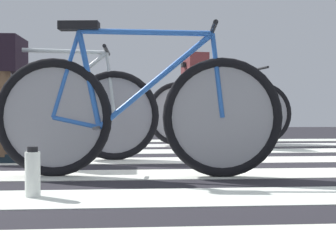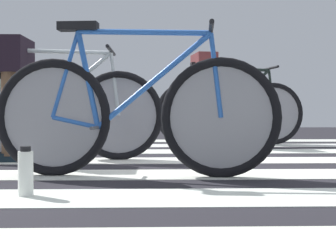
# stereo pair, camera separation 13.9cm
# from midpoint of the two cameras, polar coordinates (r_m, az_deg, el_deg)

# --- Properties ---
(ground) EXTENTS (18.00, 14.00, 0.02)m
(ground) POSITION_cam_midpoint_polar(r_m,az_deg,el_deg) (3.45, 2.90, -5.81)
(ground) COLOR #232228
(crosswalk_markings) EXTENTS (5.35, 5.77, 0.00)m
(crosswalk_markings) POSITION_cam_midpoint_polar(r_m,az_deg,el_deg) (3.26, 2.10, -5.98)
(crosswalk_markings) COLOR silver
(crosswalk_markings) RESTS_ON ground
(bicycle_1_of_3) EXTENTS (1.73, 0.52, 0.93)m
(bicycle_1_of_3) POSITION_cam_midpoint_polar(r_m,az_deg,el_deg) (2.76, -2.69, 0.71)
(bicycle_1_of_3) COLOR black
(bicycle_1_of_3) RESTS_ON ground
(bicycle_2_of_3) EXTENTS (1.74, 0.52, 0.93)m
(bicycle_2_of_3) POSITION_cam_midpoint_polar(r_m,az_deg,el_deg) (3.76, -12.93, 0.79)
(bicycle_2_of_3) COLOR black
(bicycle_2_of_3) RESTS_ON ground
(cyclist_2_of_3) EXTENTS (0.31, 0.41, 0.97)m
(cyclist_2_of_3) POSITION_cam_midpoint_polar(r_m,az_deg,el_deg) (3.84, -17.50, 4.42)
(cyclist_2_of_3) COLOR brown
(cyclist_2_of_3) RESTS_ON ground
(bicycle_3_of_3) EXTENTS (1.73, 0.52, 0.93)m
(bicycle_3_of_3) POSITION_cam_midpoint_polar(r_m,az_deg,el_deg) (5.27, 8.57, 0.89)
(bicycle_3_of_3) COLOR black
(bicycle_3_of_3) RESTS_ON ground
(cyclist_3_of_3) EXTENTS (0.36, 0.44, 1.03)m
(cyclist_3_of_3) POSITION_cam_midpoint_polar(r_m,az_deg,el_deg) (5.19, 5.31, 4.01)
(cyclist_3_of_3) COLOR #A87A5B
(cyclist_3_of_3) RESTS_ON ground
(water_bottle) EXTENTS (0.07, 0.07, 0.23)m
(water_bottle) POSITION_cam_midpoint_polar(r_m,az_deg,el_deg) (2.23, -15.55, -6.49)
(water_bottle) COLOR white
(water_bottle) RESTS_ON ground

